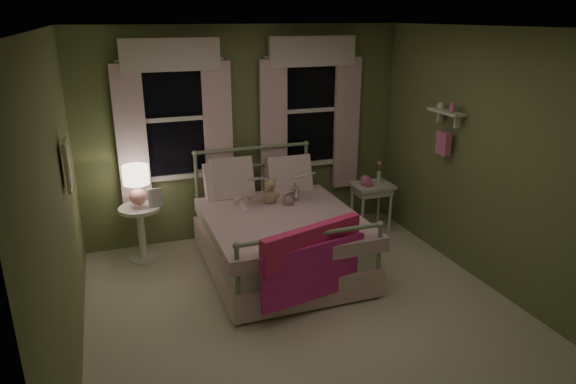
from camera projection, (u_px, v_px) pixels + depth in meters
name	position (u px, v px, depth m)	size (l,w,h in m)	color
room_shell	(308.00, 184.00, 4.47)	(4.20, 4.20, 4.20)	silver
bed	(277.00, 236.00, 5.69)	(1.58, 2.04, 1.18)	white
pink_throw	(313.00, 255.00, 4.71)	(1.09, 0.42, 0.71)	#F73073
child_left	(242.00, 179.00, 5.81)	(0.27, 0.17, 0.73)	#F7D1DD
child_right	(288.00, 175.00, 5.99)	(0.35, 0.27, 0.72)	#F7D1DD
book_left	(248.00, 183.00, 5.58)	(0.20, 0.27, 0.03)	beige
book_right	(296.00, 182.00, 5.77)	(0.20, 0.27, 0.02)	beige
teddy_bear	(270.00, 193.00, 5.80)	(0.23, 0.19, 0.31)	tan
nightstand_left	(141.00, 226.00, 5.84)	(0.46, 0.46, 0.65)	white
table_lamp	(136.00, 181.00, 5.67)	(0.28, 0.28, 0.46)	pink
book_nightstand	(149.00, 208.00, 5.73)	(0.16, 0.22, 0.02)	beige
nightstand_right	(372.00, 191.00, 6.59)	(0.50, 0.40, 0.64)	white
pink_toy	(366.00, 180.00, 6.50)	(0.14, 0.19, 0.14)	pink
bud_vase	(379.00, 172.00, 6.59)	(0.06, 0.06, 0.28)	white
window_left	(174.00, 113.00, 5.90)	(1.34, 0.13, 1.96)	black
window_right	(311.00, 105.00, 6.44)	(1.34, 0.13, 1.96)	black
wall_shelf	(445.00, 128.00, 5.63)	(0.15, 0.50, 0.60)	white
framed_picture	(68.00, 165.00, 4.32)	(0.03, 0.32, 0.42)	beige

